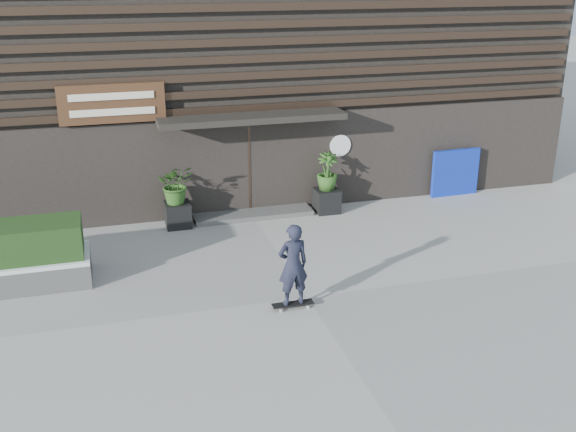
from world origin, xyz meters
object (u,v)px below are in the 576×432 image
object	(u,v)px
blue_tarp	(455,173)
skateboarder	(293,265)
planter_pot_left	(178,215)
planter_pot_right	(327,201)

from	to	relation	value
blue_tarp	skateboarder	world-z (taller)	skateboarder
planter_pot_left	skateboarder	xyz separation A→B (m)	(1.52, -4.74, 0.57)
planter_pot_left	planter_pot_right	size ratio (longest dim) A/B	1.00
planter_pot_left	blue_tarp	world-z (taller)	blue_tarp
planter_pot_left	planter_pot_right	xyz separation A→B (m)	(3.80, 0.00, 0.00)
planter_pot_left	blue_tarp	size ratio (longest dim) A/B	0.44
blue_tarp	planter_pot_left	bearing A→B (deg)	-179.99
planter_pot_left	skateboarder	size ratio (longest dim) A/B	0.36
blue_tarp	skateboarder	distance (m)	7.90
skateboarder	planter_pot_left	bearing A→B (deg)	107.77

